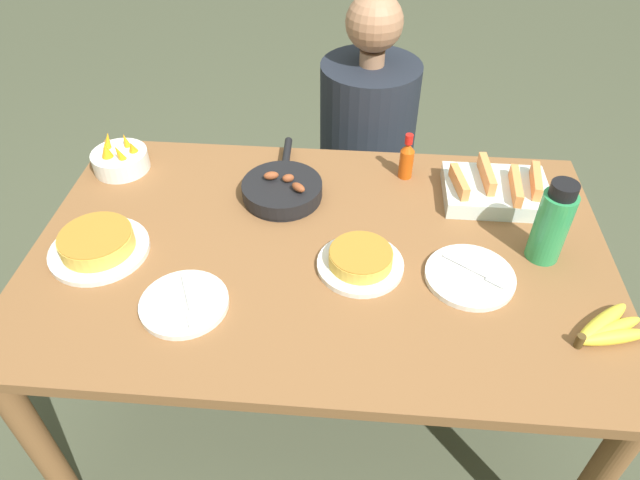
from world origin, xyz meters
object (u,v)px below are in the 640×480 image
Objects in this scene: fruit_bowl_mango at (120,159)px; frittata_plate_center at (361,260)px; hot_sauce_bottle at (407,159)px; empty_plate_near_front at (470,276)px; banana_bunch at (606,330)px; person_figure at (365,172)px; skillet at (282,189)px; melon_tray at (496,190)px; empty_plate_far_left at (184,304)px; water_bottle at (552,224)px; frittata_plate_side at (98,244)px.

frittata_plate_center is at bearing -26.51° from fruit_bowl_mango.
empty_plate_near_front is at bearing -70.67° from hot_sauce_bottle.
banana_bunch is 0.16× the size of person_figure.
skillet is at bearing 150.57° from banana_bunch.
person_figure is (-0.12, 0.40, -0.34)m from hot_sauce_bottle.
melon_tray is 0.28m from hot_sauce_bottle.
fruit_bowl_mango reaches higher than skillet.
melon_tray is 0.70m from person_figure.
hot_sauce_bottle is (-0.15, 0.44, 0.06)m from empty_plate_near_front.
empty_plate_far_left is 1.44× the size of hot_sauce_bottle.
water_bottle is at bearing -69.66° from melon_tray.
water_bottle is (-0.09, 0.26, 0.09)m from banana_bunch.
empty_plate_near_front is 1.06× the size of empty_plate_far_left.
frittata_plate_center is at bearing -170.03° from water_bottle.
empty_plate_far_left is at bearing -31.46° from frittata_plate_side.
frittata_plate_side is 1.22× the size of empty_plate_far_left.
empty_plate_far_left is 1.12m from person_figure.
melon_tray is 1.28× the size of water_bottle.
person_figure is (-0.38, 0.50, -0.31)m from melon_tray.
frittata_plate_side is (-1.08, -0.33, -0.00)m from melon_tray.
banana_bunch is at bearing -122.24° from skillet.
melon_tray is 0.27m from water_bottle.
empty_plate_near_front is at bearing -21.02° from fruit_bowl_mango.
skillet is (-0.81, 0.46, 0.01)m from banana_bunch.
empty_plate_near_front and empty_plate_far_left have the same top height.
hot_sauce_bottle reaches higher than fruit_bowl_mango.
empty_plate_near_front is (0.97, -0.02, -0.02)m from frittata_plate_side.
frittata_plate_center is 0.49m from water_bottle.
water_bottle is at bearing 4.16° from frittata_plate_side.
melon_tray is at bearing -19.22° from hot_sauce_bottle.
melon_tray is at bearing 31.41° from empty_plate_far_left.
hot_sauce_bottle reaches higher than banana_bunch.
banana_bunch is 0.60m from frittata_plate_center.
skillet is at bearing 149.94° from empty_plate_near_front.
hot_sauce_bottle is at bearing 26.93° from frittata_plate_side.
fruit_bowl_mango reaches higher than frittata_plate_side.
person_figure reaches higher than water_bottle.
frittata_plate_side is 1.12× the size of water_bottle.
melon_tray is at bearing -52.37° from person_figure.
banana_bunch is 0.87× the size of empty_plate_far_left.
skillet is at bearing -114.55° from person_figure.
melon_tray is (-0.18, 0.50, 0.01)m from banana_bunch.
frittata_plate_center is 0.44m from hot_sauce_bottle.
fruit_bowl_mango is (-1.16, 0.06, 0.00)m from melon_tray.
water_bottle reaches higher than frittata_plate_center.
banana_bunch is 0.50× the size of skillet.
empty_plate_far_left is at bearing -158.03° from frittata_plate_center.
empty_plate_far_left is (-0.42, -0.17, -0.02)m from frittata_plate_center.
person_figure is at bearing 107.99° from empty_plate_near_front.
water_bottle is (1.25, -0.30, 0.08)m from fruit_bowl_mango.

